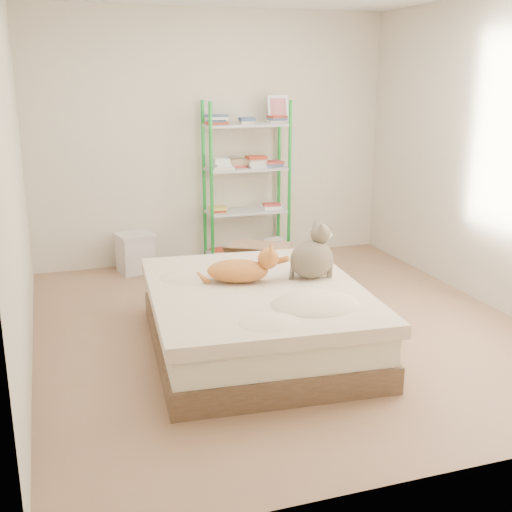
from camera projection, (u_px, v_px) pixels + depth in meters
name	position (u px, v px, depth m)	size (l,w,h in m)	color
room	(283.00, 165.00, 4.79)	(3.81, 4.21, 2.61)	#97715A
bed	(256.00, 318.00, 4.69)	(1.64, 1.99, 0.48)	brown
orange_cat	(238.00, 268.00, 4.70)	(0.53, 0.29, 0.21)	#F09346
grey_cat	(312.00, 251.00, 4.77)	(0.30, 0.36, 0.41)	#756A57
shelf_unit	(247.00, 181.00, 6.72)	(0.91, 0.36, 1.74)	green
cardboard_box	(259.00, 266.00, 6.09)	(0.71, 0.75, 0.45)	#8B654D
white_bin	(135.00, 252.00, 6.51)	(0.41, 0.38, 0.40)	silver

